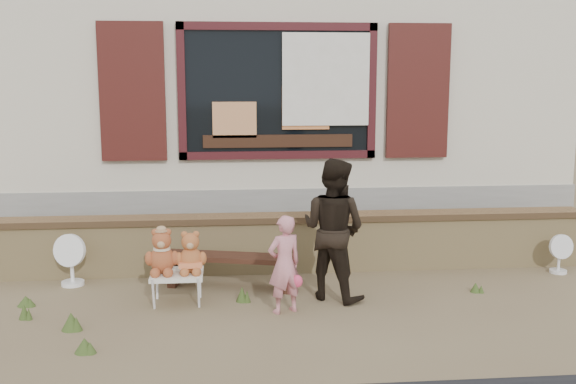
{
  "coord_description": "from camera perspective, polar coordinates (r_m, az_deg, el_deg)",
  "views": [
    {
      "loc": [
        -0.67,
        -6.57,
        2.24
      ],
      "look_at": [
        0.0,
        0.6,
        1.0
      ],
      "focal_mm": 42.0,
      "sensor_mm": 36.0,
      "label": 1
    }
  ],
  "objects": [
    {
      "name": "adult",
      "position": [
        6.81,
        3.87,
        -3.16
      ],
      "size": [
        0.89,
        0.86,
        1.44
      ],
      "primitive_type": "imported",
      "rotation": [
        0.0,
        0.0,
        2.47
      ],
      "color": "black",
      "rests_on": "ground"
    },
    {
      "name": "folding_chair",
      "position": [
        6.83,
        -9.37,
        -6.98
      ],
      "size": [
        0.51,
        0.46,
        0.32
      ],
      "rotation": [
        0.0,
        0.0,
        0.0
      ],
      "color": "silver",
      "rests_on": "ground"
    },
    {
      "name": "brick_wall",
      "position": [
        7.83,
        -0.27,
        -4.26
      ],
      "size": [
        7.1,
        0.36,
        0.67
      ],
      "color": "tan",
      "rests_on": "ground"
    },
    {
      "name": "fan_right",
      "position": [
        8.37,
        21.99,
        -4.84
      ],
      "size": [
        0.29,
        0.19,
        0.46
      ],
      "rotation": [
        0.0,
        0.0,
        0.09
      ],
      "color": "white",
      "rests_on": "ground"
    },
    {
      "name": "teddy_bear_right",
      "position": [
        6.76,
        -8.24,
        -4.99
      ],
      "size": [
        0.32,
        0.27,
        0.43
      ],
      "primitive_type": null,
      "rotation": [
        0.0,
        0.0,
        0.0
      ],
      "color": "brown",
      "rests_on": "folding_chair"
    },
    {
      "name": "bench",
      "position": [
        7.26,
        -4.93,
        -6.07
      ],
      "size": [
        1.45,
        0.65,
        0.36
      ],
      "rotation": [
        0.0,
        0.0,
        -0.26
      ],
      "color": "#321A11",
      "rests_on": "ground"
    },
    {
      "name": "teddy_bear_left",
      "position": [
        6.77,
        -10.62,
        -4.89
      ],
      "size": [
        0.34,
        0.29,
        0.46
      ],
      "primitive_type": null,
      "rotation": [
        0.0,
        0.0,
        0.0
      ],
      "color": "brown",
      "rests_on": "folding_chair"
    },
    {
      "name": "grass_tufts",
      "position": [
        6.52,
        -13.93,
        -9.99
      ],
      "size": [
        4.73,
        1.39,
        0.16
      ],
      "color": "#384D1E",
      "rests_on": "ground"
    },
    {
      "name": "shopfront",
      "position": [
        11.08,
        -1.9,
        8.52
      ],
      "size": [
        8.04,
        5.13,
        4.0
      ],
      "color": "#AEA68D",
      "rests_on": "ground"
    },
    {
      "name": "child",
      "position": [
        6.44,
        -0.31,
        -6.14
      ],
      "size": [
        0.41,
        0.35,
        0.95
      ],
      "primitive_type": "imported",
      "rotation": [
        0.0,
        0.0,
        3.55
      ],
      "color": "pink",
      "rests_on": "ground"
    },
    {
      "name": "ground",
      "position": [
        6.97,
        0.47,
        -8.97
      ],
      "size": [
        80.0,
        80.0,
        0.0
      ],
      "primitive_type": "plane",
      "color": "brown",
      "rests_on": "ground"
    },
    {
      "name": "fan_left",
      "position": [
        7.67,
        -17.86,
        -5.45
      ],
      "size": [
        0.37,
        0.24,
        0.58
      ],
      "rotation": [
        0.0,
        0.0,
        -0.27
      ],
      "color": "white",
      "rests_on": "ground"
    }
  ]
}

